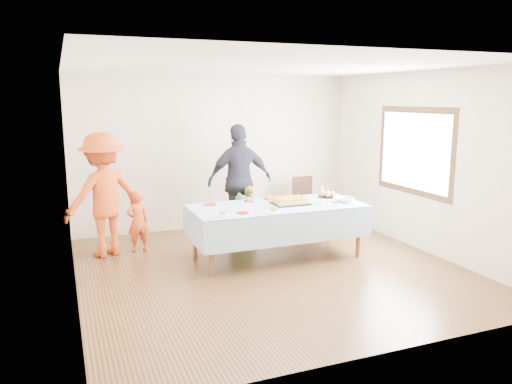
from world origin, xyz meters
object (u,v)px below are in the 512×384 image
Objects in this scene: birthday_cake at (290,201)px; dining_chair at (305,199)px; adult_left at (103,195)px; party_table at (277,209)px.

birthday_cake is 0.58× the size of dining_chair.
dining_chair is at bearing 56.00° from birthday_cake.
adult_left reaches higher than dining_chair.
dining_chair is 3.58m from adult_left.
party_table is at bearing -128.40° from dining_chair.
adult_left is (-2.53, 1.01, 0.08)m from birthday_cake.
birthday_cake is at bearing -123.19° from dining_chair.
party_table is 2.54m from adult_left.
birthday_cake is 1.81m from dining_chair.
adult_left reaches higher than birthday_cake.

